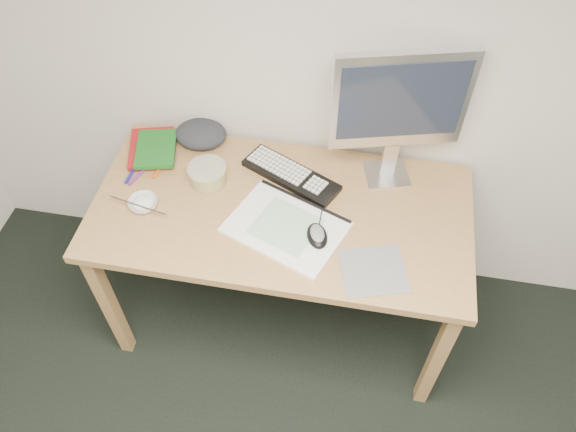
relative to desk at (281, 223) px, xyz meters
name	(u,v)px	position (x,y,z in m)	size (l,w,h in m)	color
desk	(281,223)	(0.00, 0.00, 0.00)	(1.40, 0.70, 0.75)	#B08150
mousepad	(374,271)	(0.36, -0.22, 0.08)	(0.22, 0.20, 0.00)	slate
sketchpad	(286,227)	(0.03, -0.09, 0.09)	(0.40, 0.28, 0.01)	white
keyboard	(291,175)	(0.01, 0.16, 0.09)	(0.39, 0.12, 0.02)	black
monitor	(400,104)	(0.37, 0.24, 0.43)	(0.47, 0.19, 0.55)	silver
mouse	(317,234)	(0.15, -0.11, 0.11)	(0.07, 0.12, 0.04)	black
rice_bowl	(143,204)	(-0.50, -0.08, 0.10)	(0.11, 0.11, 0.03)	white
chopsticks	(138,205)	(-0.51, -0.11, 0.12)	(0.02, 0.02, 0.23)	silver
fruit_tub	(208,175)	(-0.30, 0.09, 0.12)	(0.15, 0.15, 0.07)	#F1C755
book_red	(151,148)	(-0.57, 0.21, 0.09)	(0.17, 0.23, 0.02)	maroon
book_green	(156,149)	(-0.54, 0.19, 0.11)	(0.15, 0.21, 0.02)	#18601C
cloth_lump	(201,134)	(-0.39, 0.30, 0.12)	(0.17, 0.15, 0.07)	#222529
pencil_pink	(277,198)	(-0.03, 0.05, 0.09)	(0.01, 0.01, 0.16)	#CB659A
pencil_tan	(289,209)	(0.03, 0.00, 0.09)	(0.01, 0.01, 0.18)	tan
pencil_black	(306,206)	(0.09, 0.03, 0.09)	(0.01, 0.01, 0.17)	black
marker_blue	(133,171)	(-0.60, 0.08, 0.09)	(0.01, 0.01, 0.14)	#1B1E95
marker_orange	(161,165)	(-0.50, 0.13, 0.09)	(0.01, 0.01, 0.14)	#D65C19
marker_purple	(140,173)	(-0.57, 0.08, 0.09)	(0.01, 0.01, 0.14)	#712790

